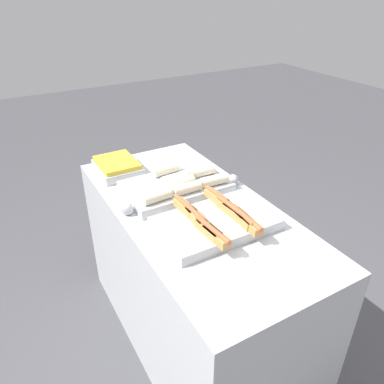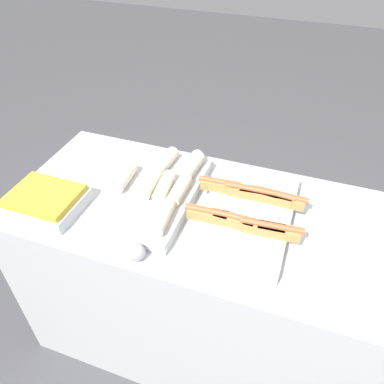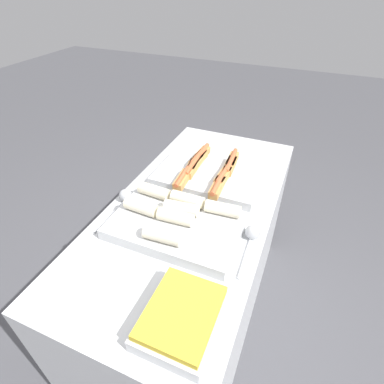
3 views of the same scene
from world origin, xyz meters
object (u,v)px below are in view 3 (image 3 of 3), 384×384
at_px(tray_wraps, 176,222).
at_px(serving_spoon_far, 124,197).
at_px(tray_hotdogs, 208,175).
at_px(serving_spoon_near, 252,234).
at_px(tray_side_front, 182,317).

relative_size(tray_wraps, serving_spoon_far, 1.99).
bearing_deg(tray_hotdogs, serving_spoon_near, -136.25).
relative_size(tray_hotdogs, serving_spoon_far, 1.96).
height_order(tray_wraps, tray_side_front, tray_wraps).
bearing_deg(tray_side_front, tray_hotdogs, 14.36).
height_order(serving_spoon_near, serving_spoon_far, same).
distance_m(tray_hotdogs, tray_side_front, 0.77).
xyz_separation_m(tray_hotdogs, tray_wraps, (-0.38, 0.00, 0.00)).
xyz_separation_m(tray_wraps, tray_side_front, (-0.37, -0.19, -0.00)).
distance_m(tray_wraps, serving_spoon_near, 0.31).
bearing_deg(tray_hotdogs, serving_spoon_far, 136.19).
xyz_separation_m(serving_spoon_near, serving_spoon_far, (0.01, 0.60, -0.00)).
bearing_deg(serving_spoon_far, serving_spoon_near, -90.53).
bearing_deg(tray_side_front, serving_spoon_near, -14.51).
bearing_deg(serving_spoon_far, tray_wraps, -102.58).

